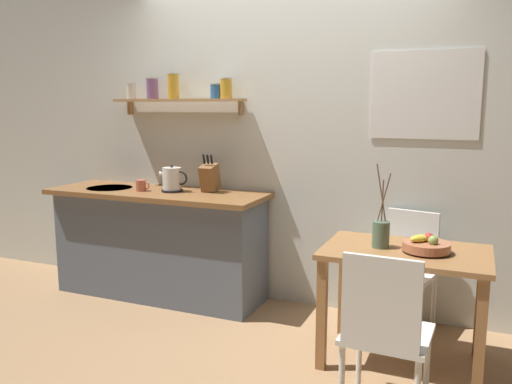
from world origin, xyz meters
name	(u,v)px	position (x,y,z in m)	size (l,w,h in m)	color
ground_plane	(255,329)	(0.00, 0.00, 0.00)	(14.00, 14.00, 0.00)	#A87F56
back_wall	(312,136)	(0.20, 0.65, 1.35)	(6.80, 0.11, 2.70)	silver
kitchen_counter	(160,243)	(-1.00, 0.32, 0.45)	(1.83, 0.63, 0.89)	slate
wall_shelf	(179,94)	(-0.88, 0.49, 1.68)	(1.16, 0.20, 0.34)	tan
dining_table	(405,269)	(1.03, -0.10, 0.60)	(0.98, 0.65, 0.72)	#9E6B3D
dining_chair_near	(384,328)	(1.02, -0.76, 0.49)	(0.44, 0.44, 0.89)	white
dining_chair_far	(405,265)	(0.97, 0.41, 0.48)	(0.50, 0.50, 0.84)	white
fruit_bowl	(426,245)	(1.14, -0.11, 0.77)	(0.28, 0.28, 0.11)	#BC704C
twig_vase	(381,233)	(0.88, -0.11, 0.81)	(0.10, 0.10, 0.51)	#567056
electric_kettle	(172,180)	(-0.86, 0.31, 0.99)	(0.25, 0.17, 0.22)	black
knife_block	(210,177)	(-0.57, 0.41, 1.01)	(0.12, 0.18, 0.31)	brown
coffee_mug_by_sink	(141,185)	(-1.10, 0.24, 0.94)	(0.12, 0.08, 0.09)	#C6664C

